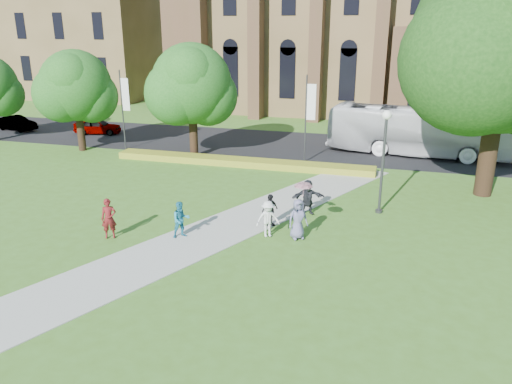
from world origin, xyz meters
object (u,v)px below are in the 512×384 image
(large_tree, at_px, (505,41))
(car_1, at_px, (17,123))
(pedestrian_0, at_px, (109,218))
(streetlamp, at_px, (384,150))
(tour_coach, at_px, (419,131))
(car_0, at_px, (98,126))

(large_tree, xyz_separation_m, car_1, (-38.15, 7.93, -7.70))
(car_1, relative_size, pedestrian_0, 2.15)
(streetlamp, height_order, tour_coach, streetlamp)
(car_1, xyz_separation_m, pedestrian_0, (21.15, -19.06, 0.29))
(tour_coach, bearing_deg, large_tree, -152.56)
(car_1, bearing_deg, car_0, -75.98)
(car_0, relative_size, pedestrian_0, 2.17)
(car_0, bearing_deg, streetlamp, -131.73)
(tour_coach, xyz_separation_m, car_0, (-26.78, 0.13, -1.14))
(large_tree, bearing_deg, car_0, 164.22)
(tour_coach, distance_m, car_0, 26.81)
(streetlamp, distance_m, car_1, 35.04)
(pedestrian_0, bearing_deg, streetlamp, 2.56)
(streetlamp, relative_size, car_0, 1.32)
(car_0, xyz_separation_m, pedestrian_0, (13.18, -19.66, 0.26))
(tour_coach, height_order, pedestrian_0, tour_coach)
(streetlamp, distance_m, large_tree, 8.73)
(streetlamp, xyz_separation_m, tour_coach, (2.10, 12.90, -1.46))
(car_1, bearing_deg, large_tree, -92.02)
(large_tree, distance_m, tour_coach, 11.17)
(streetlamp, height_order, car_0, streetlamp)
(streetlamp, relative_size, pedestrian_0, 2.87)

